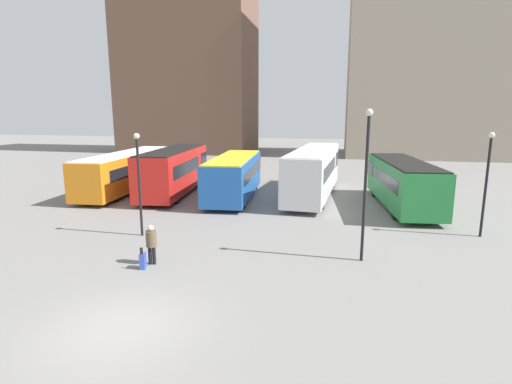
% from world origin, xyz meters
% --- Properties ---
extents(ground_plane, '(160.00, 160.00, 0.00)m').
position_xyz_m(ground_plane, '(0.00, 0.00, 0.00)').
color(ground_plane, slate).
extents(building_block_left, '(18.67, 11.39, 27.85)m').
position_xyz_m(building_block_left, '(-16.10, 48.52, 13.92)').
color(building_block_left, brown).
rests_on(building_block_left, ground_plane).
extents(building_block_right, '(26.91, 12.88, 31.85)m').
position_xyz_m(building_block_right, '(20.22, 48.52, 15.92)').
color(building_block_right, tan).
rests_on(building_block_right, ground_plane).
extents(bus_0, '(3.15, 12.00, 2.85)m').
position_xyz_m(bus_0, '(-9.77, 18.20, 1.56)').
color(bus_0, orange).
rests_on(bus_0, ground_plane).
extents(bus_1, '(3.47, 10.21, 3.23)m').
position_xyz_m(bus_1, '(-5.78, 17.71, 1.75)').
color(bus_1, red).
rests_on(bus_1, ground_plane).
extents(bus_2, '(3.33, 9.81, 2.84)m').
position_xyz_m(bus_2, '(-1.21, 17.34, 1.54)').
color(bus_2, '#1E56A3').
rests_on(bus_2, ground_plane).
extents(bus_3, '(3.31, 11.68, 3.34)m').
position_xyz_m(bus_3, '(4.15, 18.77, 1.82)').
color(bus_3, silver).
rests_on(bus_3, ground_plane).
extents(bus_4, '(3.52, 9.95, 2.89)m').
position_xyz_m(bus_4, '(9.75, 16.64, 1.57)').
color(bus_4, '#237A38').
rests_on(bus_4, ground_plane).
extents(traveler, '(0.49, 0.49, 1.58)m').
position_xyz_m(traveler, '(-1.23, 4.57, 0.94)').
color(traveler, black).
rests_on(traveler, ground_plane).
extents(suitcase, '(0.27, 0.37, 0.87)m').
position_xyz_m(suitcase, '(-1.38, 4.08, 0.31)').
color(suitcase, '#334CB2').
rests_on(suitcase, ground_plane).
extents(lamp_post_0, '(0.28, 0.28, 5.97)m').
position_xyz_m(lamp_post_0, '(6.81, 6.60, 3.49)').
color(lamp_post_0, black).
rests_on(lamp_post_0, ground_plane).
extents(lamp_post_1, '(0.28, 0.28, 4.90)m').
position_xyz_m(lamp_post_1, '(-3.38, 7.92, 2.93)').
color(lamp_post_1, black).
rests_on(lamp_post_1, ground_plane).
extents(lamp_post_2, '(0.28, 0.28, 4.95)m').
position_xyz_m(lamp_post_2, '(12.56, 10.97, 2.96)').
color(lamp_post_2, black).
rests_on(lamp_post_2, ground_plane).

